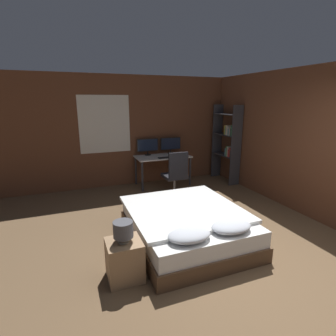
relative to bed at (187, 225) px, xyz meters
name	(u,v)px	position (x,y,z in m)	size (l,w,h in m)	color
ground_plane	(270,282)	(0.52, -1.24, -0.25)	(20.00, 20.00, 0.00)	brown
wall_back	(153,130)	(0.50, 3.14, 1.10)	(12.00, 0.08, 2.70)	brown
wall_side_right	(304,142)	(2.50, 0.26, 1.10)	(0.06, 12.00, 2.70)	brown
bed	(187,225)	(0.00, 0.00, 0.00)	(1.66, 1.95, 0.58)	brown
nightstand	(125,260)	(-1.07, -0.53, -0.01)	(0.41, 0.40, 0.49)	#997551
bedside_lamp	(123,230)	(-1.07, -0.53, 0.39)	(0.23, 0.23, 0.25)	gray
desk	(163,160)	(0.62, 2.72, 0.41)	(1.35, 0.70, 0.75)	beige
monitor_left	(148,146)	(0.30, 2.97, 0.74)	(0.55, 0.16, 0.41)	black
monitor_right	(171,144)	(0.93, 2.97, 0.74)	(0.55, 0.16, 0.41)	black
keyboard	(166,158)	(0.62, 2.47, 0.51)	(0.38, 0.13, 0.02)	black
computer_mouse	(177,156)	(0.90, 2.47, 0.52)	(0.07, 0.05, 0.04)	black
office_chair	(175,178)	(0.61, 1.88, 0.16)	(0.52, 0.52, 1.03)	black
bookshelf	(228,140)	(2.30, 2.38, 0.85)	(0.30, 0.91, 1.99)	#333338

